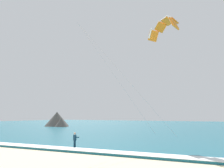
{
  "coord_description": "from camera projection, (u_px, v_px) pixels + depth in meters",
  "views": [
    {
      "loc": [
        17.15,
        -7.31,
        3.6
      ],
      "look_at": [
        3.01,
        18.18,
        6.79
      ],
      "focal_mm": 44.57,
      "sensor_mm": 36.0,
      "label": 1
    }
  ],
  "objects": [
    {
      "name": "sea",
      "position": [
        198.0,
        127.0,
        78.72
      ],
      "size": [
        200.0,
        120.0,
        0.2
      ],
      "primitive_type": "cube",
      "color": "#146075",
      "rests_on": "ground"
    },
    {
      "name": "kite_primary",
      "position": [
        164.0,
        26.0,
        34.41
      ],
      "size": [
        10.02,
        9.9,
        14.37
      ],
      "color": "orange"
    },
    {
      "name": "surf_foam",
      "position": [
        71.0,
        149.0,
        27.45
      ],
      "size": [
        200.0,
        2.03,
        0.04
      ],
      "primitive_type": "cube",
      "color": "white",
      "rests_on": "sea"
    },
    {
      "name": "surfboard",
      "position": [
        75.0,
        148.0,
        29.48
      ],
      "size": [
        0.96,
        1.46,
        0.09
      ],
      "color": "white",
      "rests_on": "ground"
    },
    {
      "name": "headland_left",
      "position": [
        56.0,
        121.0,
        79.33
      ],
      "size": [
        9.02,
        7.67,
        4.33
      ],
      "color": "#56514C",
      "rests_on": "ground"
    },
    {
      "name": "kitesurfer",
      "position": [
        75.0,
        139.0,
        29.59
      ],
      "size": [
        0.65,
        0.65,
        1.69
      ],
      "color": "#143347",
      "rests_on": "ground"
    }
  ]
}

